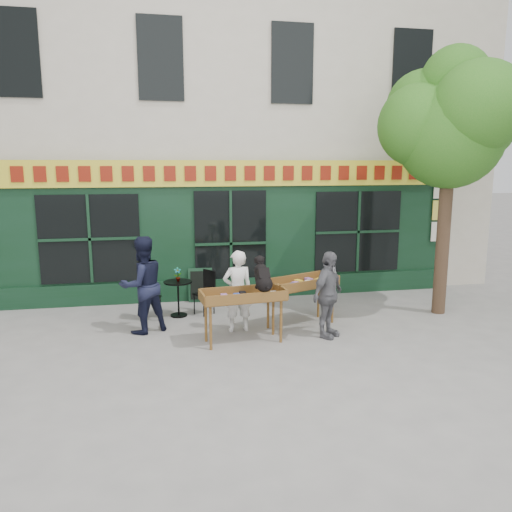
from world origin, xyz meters
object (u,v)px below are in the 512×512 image
at_px(man_right, 328,295).
at_px(man_left, 142,285).
at_px(book_cart_right, 301,286).
at_px(book_cart_center, 243,299).
at_px(woman, 238,291).
at_px(dog, 263,273).
at_px(bistro_table, 178,291).

distance_m(man_right, man_left, 3.53).
xyz_separation_m(book_cart_right, man_left, (-3.10, 0.19, 0.12)).
height_order(man_right, man_left, man_left).
bearing_deg(man_left, man_right, 136.74).
height_order(book_cart_right, man_left, man_left).
distance_m(book_cart_right, man_right, 0.81).
bearing_deg(man_left, book_cart_center, 125.27).
height_order(book_cart_center, woman, woman).
distance_m(dog, bistro_table, 2.48).
distance_m(book_cart_right, man_left, 3.10).
height_order(book_cart_center, book_cart_right, same).
relative_size(book_cart_center, man_left, 0.83).
relative_size(woman, bistro_table, 2.10).
relative_size(man_right, man_left, 0.87).
relative_size(dog, woman, 0.38).
bearing_deg(book_cart_center, bistro_table, 115.48).
bearing_deg(man_left, dog, 128.05).
height_order(book_cart_right, bistro_table, book_cart_right).
height_order(woman, book_cart_right, woman).
distance_m(book_cart_center, dog, 0.59).
bearing_deg(book_cart_center, man_left, 147.30).
distance_m(book_cart_right, bistro_table, 2.65).
relative_size(book_cart_center, book_cart_right, 0.96).
bearing_deg(book_cart_right, dog, -163.10).
height_order(dog, book_cart_right, dog).
bearing_deg(man_left, woman, 143.83).
xyz_separation_m(book_cart_center, book_cart_right, (1.30, 0.72, 0.00)).
distance_m(woman, man_right, 1.73).
bearing_deg(bistro_table, book_cart_center, -58.80).
relative_size(woman, man_right, 0.97).
bearing_deg(book_cart_right, man_right, -90.59).
bearing_deg(book_cart_right, woman, 160.88).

